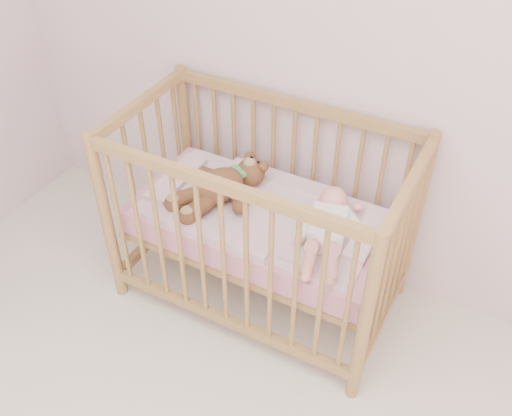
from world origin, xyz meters
The scene contains 6 objects.
wall_back centered at (0.00, 2.00, 1.35)m, with size 4.00×0.02×2.70m, color beige.
crib centered at (-0.33, 1.60, 0.50)m, with size 1.36×0.76×1.00m, color #AE824A, non-canonical shape.
mattress centered at (-0.33, 1.60, 0.49)m, with size 1.22×0.62×0.13m, color pink.
blanket centered at (-0.33, 1.60, 0.56)m, with size 1.10×0.58×0.06m, color #D08F9F, non-canonical shape.
baby centered at (0.02, 1.58, 0.64)m, with size 0.29×0.60×0.14m, color white, non-canonical shape.
teddy_bear centered at (-0.54, 1.58, 0.65)m, with size 0.40×0.57×0.16m, color brown, non-canonical shape.
Camera 1 is at (0.61, -0.22, 2.31)m, focal length 40.00 mm.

